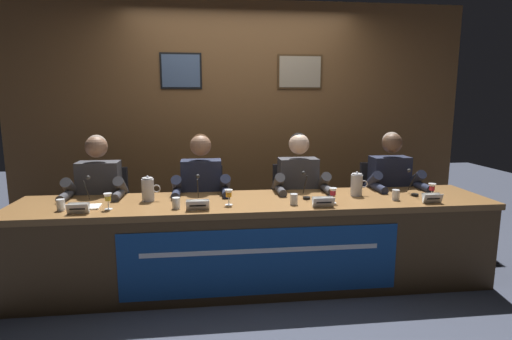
{
  "coord_description": "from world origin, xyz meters",
  "views": [
    {
      "loc": [
        -0.39,
        -3.22,
        1.54
      ],
      "look_at": [
        0.0,
        0.0,
        0.97
      ],
      "focal_mm": 28.51,
      "sensor_mm": 36.0,
      "label": 1
    }
  ],
  "objects_px": {
    "water_cup_far_right": "(396,195)",
    "water_cup_center_right": "(294,200)",
    "chair_far_left": "(105,219)",
    "microphone_center_right": "(306,189)",
    "juice_glass_center_left": "(229,194)",
    "chair_center_right": "(295,213)",
    "document_stack_far_left": "(86,207)",
    "water_pitcher_left_side": "(148,189)",
    "nameplate_center_left": "(198,205)",
    "water_cup_center_left": "(176,204)",
    "juice_glass_far_left": "(108,198)",
    "juice_glass_far_right": "(432,188)",
    "panelist_center_left": "(202,192)",
    "panelist_far_left": "(98,195)",
    "panelist_center_right": "(300,190)",
    "chair_center_left": "(202,216)",
    "microphone_far_right": "(413,186)",
    "panelist_far_right": "(393,187)",
    "conference_table": "(258,230)",
    "water_pitcher_right_side": "(357,185)",
    "nameplate_center_right": "(323,202)",
    "nameplate_far_right": "(432,198)",
    "microphone_far_left": "(86,195)",
    "juice_glass_center_right": "(333,193)",
    "water_cup_far_left": "(61,205)",
    "nameplate_far_left": "(78,208)"
  },
  "relations": [
    {
      "from": "microphone_far_left",
      "to": "panelist_center_left",
      "type": "relative_size",
      "value": 0.17
    },
    {
      "from": "juice_glass_far_right",
      "to": "water_pitcher_right_side",
      "type": "xyz_separation_m",
      "value": [
        -0.59,
        0.17,
        0.01
      ]
    },
    {
      "from": "water_cup_far_right",
      "to": "nameplate_far_left",
      "type": "bearing_deg",
      "value": -177.26
    },
    {
      "from": "conference_table",
      "to": "document_stack_far_left",
      "type": "relative_size",
      "value": 18.1
    },
    {
      "from": "microphone_far_left",
      "to": "juice_glass_far_right",
      "type": "relative_size",
      "value": 1.74
    },
    {
      "from": "water_cup_center_left",
      "to": "water_cup_center_right",
      "type": "relative_size",
      "value": 1.0
    },
    {
      "from": "microphone_center_right",
      "to": "panelist_center_left",
      "type": "bearing_deg",
      "value": 158.51
    },
    {
      "from": "microphone_far_left",
      "to": "microphone_far_right",
      "type": "bearing_deg",
      "value": 0.05
    },
    {
      "from": "juice_glass_far_left",
      "to": "water_pitcher_left_side",
      "type": "xyz_separation_m",
      "value": [
        0.26,
        0.24,
        0.01
      ]
    },
    {
      "from": "panelist_far_left",
      "to": "water_cup_far_right",
      "type": "distance_m",
      "value": 2.54
    },
    {
      "from": "chair_far_left",
      "to": "microphone_center_right",
      "type": "distance_m",
      "value": 1.88
    },
    {
      "from": "panelist_far_left",
      "to": "panelist_center_right",
      "type": "height_order",
      "value": "same"
    },
    {
      "from": "chair_center_left",
      "to": "juice_glass_far_right",
      "type": "bearing_deg",
      "value": -19.2
    },
    {
      "from": "water_cup_far_right",
      "to": "water_cup_center_right",
      "type": "bearing_deg",
      "value": -177.02
    },
    {
      "from": "juice_glass_far_left",
      "to": "nameplate_center_left",
      "type": "xyz_separation_m",
      "value": [
        0.67,
        -0.11,
        -0.05
      ]
    },
    {
      "from": "juice_glass_far_left",
      "to": "chair_center_left",
      "type": "xyz_separation_m",
      "value": [
        0.69,
        0.71,
        -0.37
      ]
    },
    {
      "from": "water_cup_center_right",
      "to": "nameplate_center_left",
      "type": "bearing_deg",
      "value": -173.73
    },
    {
      "from": "nameplate_center_right",
      "to": "water_cup_center_right",
      "type": "distance_m",
      "value": 0.23
    },
    {
      "from": "panelist_far_left",
      "to": "water_pitcher_right_side",
      "type": "distance_m",
      "value": 2.25
    },
    {
      "from": "conference_table",
      "to": "water_cup_center_right",
      "type": "xyz_separation_m",
      "value": [
        0.28,
        -0.07,
        0.26
      ]
    },
    {
      "from": "chair_center_left",
      "to": "juice_glass_center_right",
      "type": "distance_m",
      "value": 1.33
    },
    {
      "from": "microphone_far_right",
      "to": "chair_center_right",
      "type": "bearing_deg",
      "value": 149.49
    },
    {
      "from": "microphone_far_left",
      "to": "document_stack_far_left",
      "type": "bearing_deg",
      "value": -78.29
    },
    {
      "from": "chair_far_left",
      "to": "juice_glass_center_left",
      "type": "distance_m",
      "value": 1.37
    },
    {
      "from": "water_pitcher_left_side",
      "to": "nameplate_center_left",
      "type": "bearing_deg",
      "value": -40.08
    },
    {
      "from": "water_cup_far_right",
      "to": "water_cup_far_left",
      "type": "bearing_deg",
      "value": -179.78
    },
    {
      "from": "chair_center_right",
      "to": "document_stack_far_left",
      "type": "bearing_deg",
      "value": -159.94
    },
    {
      "from": "panelist_center_left",
      "to": "microphone_far_right",
      "type": "xyz_separation_m",
      "value": [
        1.82,
        -0.34,
        0.08
      ]
    },
    {
      "from": "panelist_center_left",
      "to": "water_cup_far_right",
      "type": "distance_m",
      "value": 1.66
    },
    {
      "from": "microphone_center_right",
      "to": "microphone_far_right",
      "type": "bearing_deg",
      "value": 0.05
    },
    {
      "from": "nameplate_center_right",
      "to": "microphone_center_right",
      "type": "relative_size",
      "value": 0.77
    },
    {
      "from": "juice_glass_far_left",
      "to": "juice_glass_far_right",
      "type": "relative_size",
      "value": 1.0
    },
    {
      "from": "chair_far_left",
      "to": "nameplate_far_right",
      "type": "height_order",
      "value": "chair_far_left"
    },
    {
      "from": "juice_glass_far_left",
      "to": "panelist_far_right",
      "type": "height_order",
      "value": "panelist_far_right"
    },
    {
      "from": "water_pitcher_right_side",
      "to": "juice_glass_far_right",
      "type": "bearing_deg",
      "value": -15.77
    },
    {
      "from": "chair_center_right",
      "to": "water_pitcher_right_side",
      "type": "xyz_separation_m",
      "value": [
        0.43,
        -0.5,
        0.38
      ]
    },
    {
      "from": "water_cup_far_left",
      "to": "water_cup_center_left",
      "type": "relative_size",
      "value": 1.0
    },
    {
      "from": "chair_center_left",
      "to": "water_cup_center_left",
      "type": "relative_size",
      "value": 10.69
    },
    {
      "from": "water_cup_center_left",
      "to": "juice_glass_center_right",
      "type": "xyz_separation_m",
      "value": [
        1.23,
        0.02,
        0.05
      ]
    },
    {
      "from": "water_cup_far_left",
      "to": "microphone_far_left",
      "type": "xyz_separation_m",
      "value": [
        0.14,
        0.16,
        0.04
      ]
    },
    {
      "from": "water_cup_far_right",
      "to": "water_pitcher_left_side",
      "type": "height_order",
      "value": "water_pitcher_left_side"
    },
    {
      "from": "panelist_far_left",
      "to": "panelist_far_right",
      "type": "bearing_deg",
      "value": 0.0
    },
    {
      "from": "nameplate_far_right",
      "to": "panelist_center_right",
      "type": "bearing_deg",
      "value": 146.16
    },
    {
      "from": "chair_far_left",
      "to": "microphone_far_left",
      "type": "distance_m",
      "value": 0.65
    },
    {
      "from": "chair_far_left",
      "to": "nameplate_center_right",
      "type": "bearing_deg",
      "value": -24.63
    },
    {
      "from": "microphone_far_right",
      "to": "water_pitcher_right_side",
      "type": "height_order",
      "value": "microphone_far_right"
    },
    {
      "from": "juice_glass_far_right",
      "to": "water_pitcher_right_side",
      "type": "relative_size",
      "value": 0.59
    },
    {
      "from": "panelist_center_left",
      "to": "chair_center_right",
      "type": "distance_m",
      "value": 0.96
    },
    {
      "from": "juice_glass_center_left",
      "to": "chair_center_right",
      "type": "bearing_deg",
      "value": 45.63
    },
    {
      "from": "chair_center_left",
      "to": "nameplate_center_left",
      "type": "bearing_deg",
      "value": -91.34
    }
  ]
}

